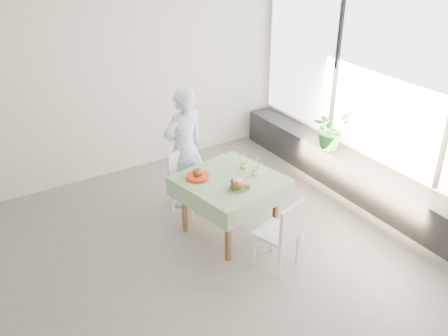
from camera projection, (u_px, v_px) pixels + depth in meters
floor at (178, 269)px, 5.42m from camera, size 6.00×6.00×0.00m
ceiling at (163, 2)px, 4.11m from camera, size 6.00×6.00×0.00m
wall_back at (87, 84)px, 6.64m from camera, size 6.00×0.02×2.80m
wall_front at (366, 315)px, 2.89m from camera, size 6.00×0.02×2.80m
wall_right at (389, 97)px, 6.17m from camera, size 0.02×5.00×2.80m
window_pane at (390, 78)px, 6.04m from camera, size 0.01×4.80×2.18m
window_ledge at (365, 182)px, 6.61m from camera, size 0.40×4.80×0.50m
cafe_table at (230, 200)px, 5.82m from camera, size 1.21×1.21×0.74m
chair_far at (189, 194)px, 6.34m from camera, size 0.50×0.50×0.82m
chair_near at (277, 246)px, 5.37m from camera, size 0.49×0.49×0.83m
diner at (184, 148)px, 6.27m from camera, size 0.63×0.46×1.59m
main_dish at (238, 186)px, 5.45m from camera, size 0.29×0.29×0.15m
juice_cup_orange at (244, 164)px, 5.88m from camera, size 0.09×0.09×0.24m
juice_cup_lemonade at (255, 171)px, 5.72m from camera, size 0.10×0.10×0.27m
second_dish at (198, 176)px, 5.68m from camera, size 0.27×0.27×0.13m
potted_plant at (331, 129)px, 6.84m from camera, size 0.54×0.47×0.57m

